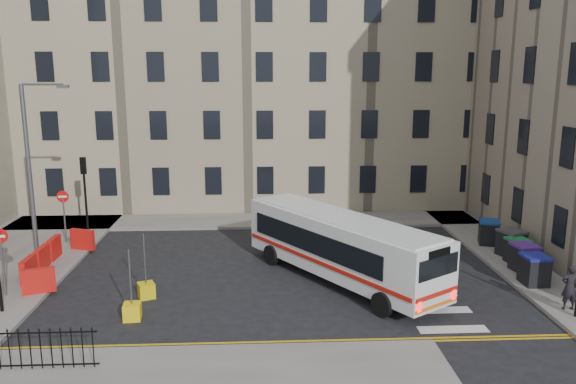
{
  "coord_description": "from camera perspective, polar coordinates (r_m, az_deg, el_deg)",
  "views": [
    {
      "loc": [
        -2.56,
        -23.56,
        8.61
      ],
      "look_at": [
        -1.23,
        2.93,
        3.0
      ],
      "focal_mm": 35.0,
      "sensor_mm": 36.0,
      "label": 1
    }
  ],
  "objects": [
    {
      "name": "no_entry_south",
      "position": [
        24.18,
        -27.13,
        -5.09
      ],
      "size": [
        0.6,
        0.08,
        3.0
      ],
      "color": "#595B5E",
      "rests_on": "pavement_west"
    },
    {
      "name": "bollard_yellow",
      "position": [
        21.18,
        -15.54,
        -11.62
      ],
      "size": [
        0.65,
        0.65,
        0.6
      ],
      "primitive_type": "cube",
      "rotation": [
        0.0,
        0.0,
        0.08
      ],
      "color": "yellow",
      "rests_on": "ground"
    },
    {
      "name": "no_entry_north",
      "position": [
        30.47,
        -21.85,
        -1.31
      ],
      "size": [
        0.6,
        0.08,
        3.0
      ],
      "color": "#595B5E",
      "rests_on": "pavement_west"
    },
    {
      "name": "wheelie_bin_d",
      "position": [
        28.57,
        21.74,
        -4.82
      ],
      "size": [
        1.34,
        1.42,
        1.26
      ],
      "rotation": [
        0.0,
        0.0,
        0.37
      ],
      "color": "black",
      "rests_on": "pavement_east"
    },
    {
      "name": "traffic_light_nw",
      "position": [
        32.02,
        -19.98,
        0.89
      ],
      "size": [
        0.28,
        0.22,
        4.1
      ],
      "color": "black",
      "rests_on": "pavement_west"
    },
    {
      "name": "bus",
      "position": [
        23.67,
        5.32,
        -5.34
      ],
      "size": [
        7.52,
        9.73,
        2.77
      ],
      "rotation": [
        0.0,
        0.0,
        0.58
      ],
      "color": "silver",
      "rests_on": "ground"
    },
    {
      "name": "wheelie_bin_a",
      "position": [
        25.22,
        23.74,
        -7.22
      ],
      "size": [
        0.98,
        1.12,
        1.23
      ],
      "rotation": [
        0.0,
        0.0,
        0.01
      ],
      "color": "black",
      "rests_on": "pavement_east"
    },
    {
      "name": "wheelie_bin_b",
      "position": [
        26.66,
        22.88,
        -6.16
      ],
      "size": [
        1.09,
        1.21,
        1.21
      ],
      "rotation": [
        0.0,
        0.0,
        0.13
      ],
      "color": "black",
      "rests_on": "pavement_east"
    },
    {
      "name": "roadworks_barriers",
      "position": [
        26.99,
        -22.99,
        -6.19
      ],
      "size": [
        1.66,
        6.26,
        1.0
      ],
      "color": "red",
      "rests_on": "pavement_west"
    },
    {
      "name": "streetlamp",
      "position": [
        27.94,
        -24.8,
        2.04
      ],
      "size": [
        0.5,
        0.22,
        8.14
      ],
      "color": "#595B5E",
      "rests_on": "pavement_west"
    },
    {
      "name": "terrace_north",
      "position": [
        39.31,
        -9.57,
        11.8
      ],
      "size": [
        38.3,
        10.8,
        17.2
      ],
      "color": "gray",
      "rests_on": "ground"
    },
    {
      "name": "wheelie_bin_c",
      "position": [
        27.65,
        22.32,
        -5.55
      ],
      "size": [
        1.05,
        1.16,
        1.14
      ],
      "rotation": [
        0.0,
        0.0,
        0.16
      ],
      "color": "black",
      "rests_on": "pavement_east"
    },
    {
      "name": "ground",
      "position": [
        25.21,
        3.15,
        -8.04
      ],
      "size": [
        120.0,
        120.0,
        0.0
      ],
      "primitive_type": "plane",
      "color": "black",
      "rests_on": "ground"
    },
    {
      "name": "pedestrian",
      "position": [
        23.08,
        26.69,
        -8.63
      ],
      "size": [
        0.63,
        0.42,
        1.71
      ],
      "primitive_type": "imported",
      "rotation": [
        0.0,
        0.0,
        3.15
      ],
      "color": "black",
      "rests_on": "pavement_east"
    },
    {
      "name": "pavement_north",
      "position": [
        33.45,
        -8.7,
        -2.98
      ],
      "size": [
        36.0,
        3.2,
        0.15
      ],
      "primitive_type": "cube",
      "color": "slate",
      "rests_on": "ground"
    },
    {
      "name": "pavement_east",
      "position": [
        31.08,
        19.15,
        -4.68
      ],
      "size": [
        2.4,
        26.0,
        0.15
      ],
      "primitive_type": "cube",
      "color": "slate",
      "rests_on": "ground"
    },
    {
      "name": "wheelie_bin_e",
      "position": [
        30.17,
        19.72,
        -3.85
      ],
      "size": [
        1.23,
        1.33,
        1.22
      ],
      "rotation": [
        0.0,
        0.0,
        -0.28
      ],
      "color": "black",
      "rests_on": "pavement_east"
    },
    {
      "name": "pavement_west",
      "position": [
        28.4,
        -26.67,
        -6.86
      ],
      "size": [
        6.0,
        22.0,
        0.15
      ],
      "primitive_type": "cube",
      "color": "slate",
      "rests_on": "ground"
    },
    {
      "name": "bollard_chevron",
      "position": [
        22.95,
        -14.19,
        -9.67
      ],
      "size": [
        0.79,
        0.79,
        0.6
      ],
      "primitive_type": "cube",
      "rotation": [
        0.0,
        0.0,
        0.4
      ],
      "color": "#D6BA0C",
      "rests_on": "ground"
    }
  ]
}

